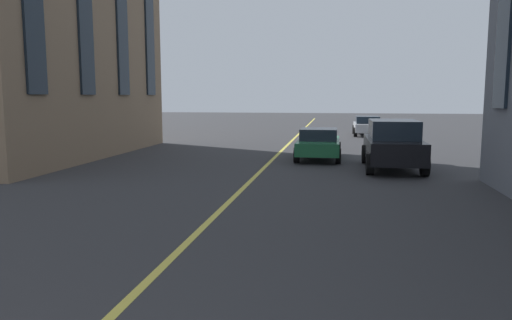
{
  "coord_description": "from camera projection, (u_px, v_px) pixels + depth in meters",
  "views": [
    {
      "loc": [
        -1.85,
        -2.78,
        2.78
      ],
      "look_at": [
        9.72,
        -0.86,
        1.25
      ],
      "focal_mm": 34.32,
      "sensor_mm": 36.0,
      "label": 1
    }
  ],
  "objects": [
    {
      "name": "lane_centre_line",
      "position": [
        274.0,
        158.0,
        22.18
      ],
      "size": [
        80.0,
        0.16,
        0.01
      ],
      "color": "#D8C64C",
      "rests_on": "ground_plane"
    },
    {
      "name": "car_green_oncoming",
      "position": [
        319.0,
        143.0,
        21.71
      ],
      "size": [
        4.4,
        1.95,
        1.37
      ],
      "color": "#1E6038",
      "rests_on": "ground_plane"
    },
    {
      "name": "car_black_near",
      "position": [
        393.0,
        144.0,
        18.64
      ],
      "size": [
        4.7,
        2.14,
        1.88
      ],
      "color": "black",
      "rests_on": "ground_plane"
    },
    {
      "name": "car_silver_parked_a",
      "position": [
        367.0,
        126.0,
        34.78
      ],
      "size": [
        4.4,
        1.95,
        1.37
      ],
      "color": "#B7BABF",
      "rests_on": "ground_plane"
    }
  ]
}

